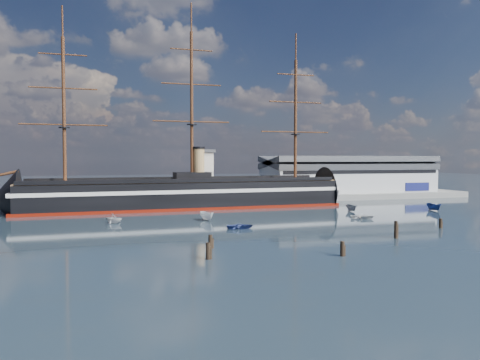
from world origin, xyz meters
name	(u,v)px	position (x,y,z in m)	size (l,w,h in m)	color
ground	(224,216)	(0.00, 40.00, 0.00)	(600.00, 600.00, 0.00)	#232F37
quay	(225,202)	(10.00, 76.00, 0.00)	(180.00, 18.00, 2.00)	slate
warehouse	(349,175)	(58.00, 80.00, 7.98)	(63.00, 21.00, 11.60)	#B7BABC
quay_tower	(206,172)	(3.00, 73.00, 9.75)	(5.00, 5.00, 15.00)	silver
warship	(179,194)	(-7.83, 60.00, 4.04)	(113.06, 18.34, 53.94)	black
motorboat_a	(207,221)	(-6.32, 31.97, 0.00)	(6.40, 2.35, 2.56)	white
motorboat_b	(240,229)	(-2.73, 17.99, 0.00)	(3.40, 1.36, 1.59)	navy
motorboat_c	(352,211)	(34.78, 38.54, 0.00)	(5.92, 2.17, 2.37)	slate
motorboat_d	(114,223)	(-26.77, 33.80, 0.00)	(6.64, 2.88, 2.44)	silver
motorboat_e	(362,219)	(29.12, 24.20, 0.00)	(3.32, 1.33, 1.55)	silver
motorboat_f	(434,211)	(57.04, 33.54, 0.00)	(6.43, 2.36, 2.57)	navy
piling_near_left	(208,259)	(-15.50, -8.01, 0.00)	(0.64, 0.64, 3.05)	black
piling_near_mid	(342,256)	(3.53, -11.68, 0.00)	(0.64, 0.64, 2.86)	black
piling_near_right	(396,238)	(20.23, -0.98, 0.00)	(0.64, 0.64, 3.78)	black
piling_far_right	(440,228)	(36.34, 6.73, 0.00)	(0.64, 0.64, 2.66)	black
piling_extra	(210,248)	(-13.32, -0.42, 0.00)	(0.64, 0.64, 2.85)	black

